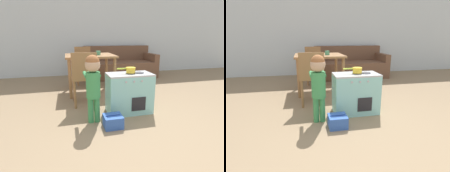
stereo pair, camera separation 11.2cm
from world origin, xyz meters
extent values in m
plane|color=#8E7556|center=(0.00, 0.00, 0.00)|extent=(16.00, 16.00, 0.00)
cube|color=silver|center=(0.00, 3.78, 1.30)|extent=(10.00, 0.06, 2.60)
cube|color=#8CD1CC|center=(0.08, 0.92, 0.27)|extent=(0.62, 0.35, 0.55)
cube|color=#B7BABC|center=(0.08, 0.92, 0.56)|extent=(0.62, 0.35, 0.02)
cylinder|color=#38383D|center=(0.10, 0.92, 0.57)|extent=(0.14, 0.14, 0.01)
cylinder|color=#38383D|center=(0.22, 0.92, 0.57)|extent=(0.14, 0.14, 0.01)
cube|color=black|center=(0.16, 0.74, 0.18)|extent=(0.20, 0.01, 0.19)
cylinder|color=#B2B2B7|center=(-0.03, 0.74, 0.50)|extent=(0.03, 0.01, 0.03)
cylinder|color=#B2B2B7|center=(0.08, 0.74, 0.50)|extent=(0.03, 0.01, 0.03)
cylinder|color=#B2B2B7|center=(0.19, 0.74, 0.50)|extent=(0.03, 0.01, 0.03)
cylinder|color=yellow|center=(0.10, 0.92, 0.61)|extent=(0.13, 0.13, 0.08)
cylinder|color=yellow|center=(0.10, 0.92, 0.65)|extent=(0.13, 0.13, 0.01)
cylinder|color=#B7DB33|center=(-0.03, 0.92, 0.64)|extent=(0.13, 0.02, 0.02)
cylinder|color=#3D9351|center=(-0.50, 0.72, 0.17)|extent=(0.07, 0.07, 0.33)
cylinder|color=#3D9351|center=(-0.42, 0.72, 0.17)|extent=(0.07, 0.07, 0.33)
cylinder|color=#3D9351|center=(-0.46, 0.72, 0.49)|extent=(0.17, 0.17, 0.32)
sphere|color=tan|center=(-0.46, 0.72, 0.74)|extent=(0.18, 0.18, 0.18)
sphere|color=#995B33|center=(-0.46, 0.72, 0.77)|extent=(0.17, 0.17, 0.17)
cylinder|color=#3D9351|center=(-0.53, 0.85, 0.60)|extent=(0.04, 0.25, 0.04)
cylinder|color=#3D9351|center=(-0.38, 0.85, 0.60)|extent=(0.04, 0.25, 0.04)
cube|color=#335BB2|center=(-0.26, 0.54, 0.07)|extent=(0.22, 0.21, 0.15)
cylinder|color=#335BB2|center=(-0.26, 0.54, 0.16)|extent=(0.18, 0.02, 0.02)
cube|color=olive|center=(-0.32, 2.06, 0.71)|extent=(0.92, 0.82, 0.03)
cylinder|color=olive|center=(-0.72, 1.71, 0.35)|extent=(0.06, 0.06, 0.69)
cylinder|color=olive|center=(0.08, 1.71, 0.35)|extent=(0.06, 0.06, 0.69)
cylinder|color=olive|center=(-0.72, 2.41, 0.35)|extent=(0.06, 0.06, 0.69)
cylinder|color=olive|center=(0.08, 2.41, 0.35)|extent=(0.06, 0.06, 0.69)
cube|color=olive|center=(-0.51, 1.38, 0.44)|extent=(0.37, 0.37, 0.03)
cube|color=olive|center=(-0.51, 1.21, 0.65)|extent=(0.37, 0.02, 0.39)
cylinder|color=olive|center=(-0.66, 1.23, 0.21)|extent=(0.04, 0.04, 0.43)
cylinder|color=olive|center=(-0.35, 1.23, 0.21)|extent=(0.04, 0.04, 0.43)
cylinder|color=olive|center=(-0.66, 1.54, 0.21)|extent=(0.04, 0.04, 0.43)
cylinder|color=olive|center=(-0.35, 1.54, 0.21)|extent=(0.04, 0.04, 0.43)
cube|color=olive|center=(-0.39, 2.70, 0.44)|extent=(0.37, 0.37, 0.03)
cube|color=olive|center=(-0.39, 2.87, 0.65)|extent=(0.37, 0.02, 0.39)
cylinder|color=olive|center=(-0.54, 2.54, 0.21)|extent=(0.04, 0.04, 0.43)
cylinder|color=olive|center=(-0.23, 2.54, 0.21)|extent=(0.04, 0.04, 0.43)
cylinder|color=olive|center=(-0.54, 2.85, 0.21)|extent=(0.04, 0.04, 0.43)
cylinder|color=olive|center=(-0.23, 2.85, 0.21)|extent=(0.04, 0.04, 0.43)
cube|color=brown|center=(0.65, 3.24, 0.21)|extent=(1.89, 0.91, 0.42)
cube|color=brown|center=(0.65, 3.60, 0.62)|extent=(1.89, 0.20, 0.40)
cube|color=brown|center=(-0.23, 3.24, 0.52)|extent=(0.14, 0.91, 0.20)
cube|color=brown|center=(1.52, 3.24, 0.52)|extent=(0.14, 0.91, 0.20)
cylinder|color=#478E66|center=(-0.17, 1.97, 0.77)|extent=(0.09, 0.09, 0.08)
camera|label=1|loc=(-0.74, -1.32, 1.05)|focal=28.00mm
camera|label=2|loc=(-0.63, -1.34, 1.05)|focal=28.00mm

